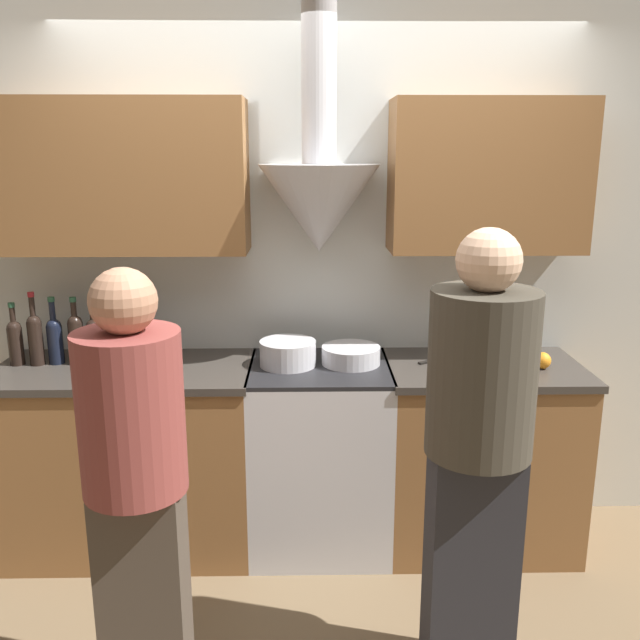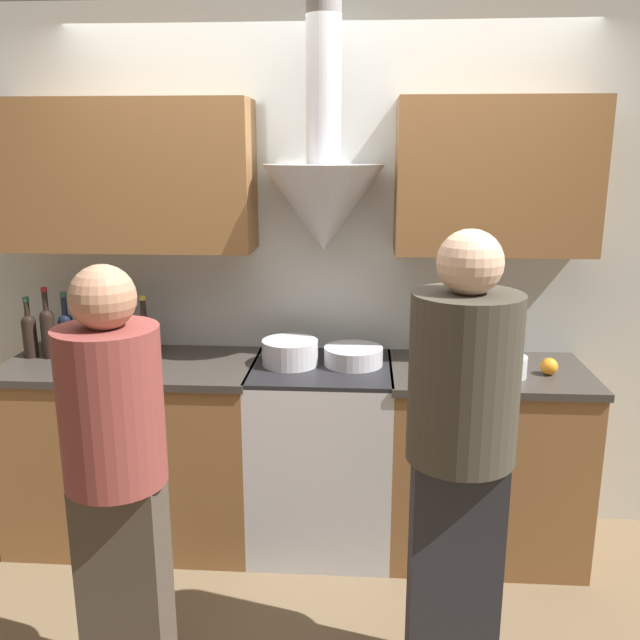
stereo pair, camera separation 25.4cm
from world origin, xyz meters
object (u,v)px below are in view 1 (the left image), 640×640
at_px(stock_pot, 288,353).
at_px(person_foreground_left, 136,481).
at_px(wine_bottle_2, 55,338).
at_px(saucepan, 504,361).
at_px(stove_range, 320,455).
at_px(orange_fruit, 543,360).
at_px(wine_bottle_5, 117,337).
at_px(person_foreground_right, 477,446).
at_px(wine_bottle_6, 138,338).
at_px(wine_bottle_4, 95,338).
at_px(wine_bottle_0, 15,340).
at_px(wine_bottle_1, 35,336).
at_px(mixing_bowl, 351,355).
at_px(wine_bottle_3, 76,337).

relative_size(stock_pot, person_foreground_left, 0.17).
distance_m(wine_bottle_2, saucepan, 2.12).
distance_m(stove_range, person_foreground_left, 1.28).
height_order(orange_fruit, person_foreground_left, person_foreground_left).
height_order(wine_bottle_5, person_foreground_right, person_foreground_right).
bearing_deg(wine_bottle_2, wine_bottle_6, -0.81).
xyz_separation_m(wine_bottle_2, wine_bottle_4, (0.19, -0.01, 0.00)).
bearing_deg(stove_range, wine_bottle_5, 176.30).
relative_size(wine_bottle_0, orange_fruit, 3.88).
bearing_deg(saucepan, orange_fruit, 10.81).
bearing_deg(wine_bottle_5, wine_bottle_1, -177.40).
bearing_deg(mixing_bowl, saucepan, -10.29).
bearing_deg(stock_pot, wine_bottle_6, 176.17).
relative_size(wine_bottle_1, orange_fruit, 4.52).
xyz_separation_m(wine_bottle_4, mixing_bowl, (1.22, -0.02, -0.08)).
bearing_deg(person_foreground_left, mixing_bowl, 54.35).
xyz_separation_m(wine_bottle_4, saucepan, (1.92, -0.15, -0.08)).
height_order(person_foreground_left, person_foreground_right, person_foreground_right).
height_order(wine_bottle_3, person_foreground_left, person_foreground_left).
bearing_deg(wine_bottle_2, saucepan, -4.34).
distance_m(wine_bottle_1, saucepan, 2.20).
relative_size(wine_bottle_1, saucepan, 2.09).
xyz_separation_m(stove_range, wine_bottle_3, (-1.16, 0.06, 0.59)).
bearing_deg(stove_range, person_foreground_left, -120.70).
bearing_deg(person_foreground_right, stove_range, 120.34).
bearing_deg(stove_range, wine_bottle_4, 177.08).
height_order(wine_bottle_2, person_foreground_left, person_foreground_left).
bearing_deg(person_foreground_left, stove_range, 59.30).
height_order(wine_bottle_6, person_foreground_right, person_foreground_right).
xyz_separation_m(stove_range, person_foreground_left, (-0.62, -1.04, 0.40)).
relative_size(wine_bottle_3, orange_fruit, 4.17).
distance_m(wine_bottle_1, mixing_bowl, 1.50).
bearing_deg(wine_bottle_3, mixing_bowl, -1.12).
distance_m(wine_bottle_6, stock_pot, 0.72).
height_order(stock_pot, orange_fruit, stock_pot).
bearing_deg(wine_bottle_5, wine_bottle_0, -178.14).
relative_size(stove_range, person_foreground_left, 0.59).
height_order(wine_bottle_1, saucepan, wine_bottle_1).
bearing_deg(wine_bottle_5, wine_bottle_3, -178.25).
height_order(wine_bottle_6, saucepan, wine_bottle_6).
distance_m(wine_bottle_2, wine_bottle_4, 0.19).
xyz_separation_m(mixing_bowl, person_foreground_left, (-0.77, -1.07, -0.10)).
xyz_separation_m(stove_range, wine_bottle_6, (-0.87, 0.06, 0.58)).
relative_size(wine_bottle_0, mixing_bowl, 1.08).
xyz_separation_m(orange_fruit, saucepan, (-0.19, -0.04, 0.01)).
height_order(wine_bottle_1, orange_fruit, wine_bottle_1).
relative_size(wine_bottle_1, person_foreground_right, 0.21).
relative_size(wine_bottle_1, mixing_bowl, 1.26).
bearing_deg(person_foreground_left, person_foreground_right, 6.57).
bearing_deg(wine_bottle_5, wine_bottle_4, -175.61).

